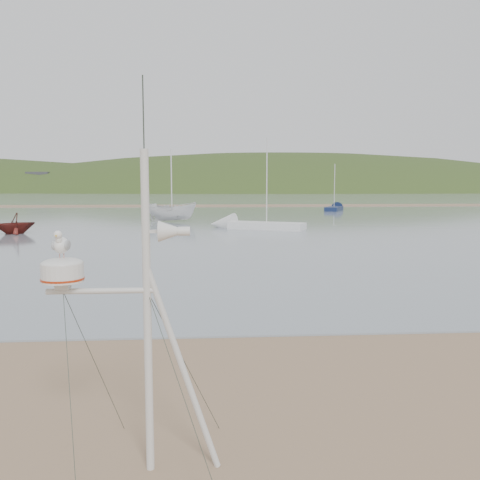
{
  "coord_description": "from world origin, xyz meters",
  "views": [
    {
      "loc": [
        1.94,
        -6.61,
        3.29
      ],
      "look_at": [
        2.46,
        1.0,
        2.45
      ],
      "focal_mm": 38.0,
      "sensor_mm": 36.0,
      "label": 1
    }
  ],
  "objects": [
    {
      "name": "mast_rig",
      "position": [
        1.23,
        -1.02,
        1.08
      ],
      "size": [
        1.98,
        2.11,
        4.46
      ],
      "color": "silver",
      "rests_on": "ground"
    },
    {
      "name": "hill_ridge",
      "position": [
        18.52,
        235.0,
        -19.7
      ],
      "size": [
        620.0,
        180.0,
        80.0
      ],
      "color": "#283A18",
      "rests_on": "ground"
    },
    {
      "name": "sailboat_white_near",
      "position": [
        4.64,
        30.68,
        0.3
      ],
      "size": [
        7.3,
        4.74,
        7.2
      ],
      "color": "silver",
      "rests_on": "ground"
    },
    {
      "name": "ground",
      "position": [
        0.0,
        0.0,
        0.0
      ],
      "size": [
        560.0,
        560.0,
        0.0
      ],
      "primitive_type": "plane",
      "color": "#81644A",
      "rests_on": "ground"
    },
    {
      "name": "boat_red",
      "position": [
        -10.58,
        27.6,
        1.35
      ],
      "size": [
        2.45,
        2.64,
        2.62
      ],
      "primitive_type": "imported",
      "rotation": [
        0.0,
        0.0,
        -0.94
      ],
      "color": "#5E1A15",
      "rests_on": "water"
    },
    {
      "name": "sailboat_blue_far",
      "position": [
        18.49,
        56.42,
        0.3
      ],
      "size": [
        3.99,
        6.31,
        6.23
      ],
      "color": "#131F43",
      "rests_on": "ground"
    },
    {
      "name": "far_cottages",
      "position": [
        3.0,
        196.0,
        4.0
      ],
      "size": [
        294.4,
        6.3,
        8.0
      ],
      "color": "beige",
      "rests_on": "ground"
    },
    {
      "name": "water",
      "position": [
        0.0,
        132.0,
        0.02
      ],
      "size": [
        560.0,
        256.0,
        0.04
      ],
      "primitive_type": "cube",
      "color": "gray",
      "rests_on": "ground"
    },
    {
      "name": "sandbar",
      "position": [
        0.0,
        70.0,
        0.07
      ],
      "size": [
        560.0,
        7.0,
        0.07
      ],
      "primitive_type": "cube",
      "color": "#81644A",
      "rests_on": "water"
    },
    {
      "name": "boat_white",
      "position": [
        -0.93,
        37.85,
        2.25
      ],
      "size": [
        2.04,
        2.01,
        4.42
      ],
      "primitive_type": "imported",
      "rotation": [
        0.0,
        0.0,
        1.34
      ],
      "color": "silver",
      "rests_on": "water"
    }
  ]
}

